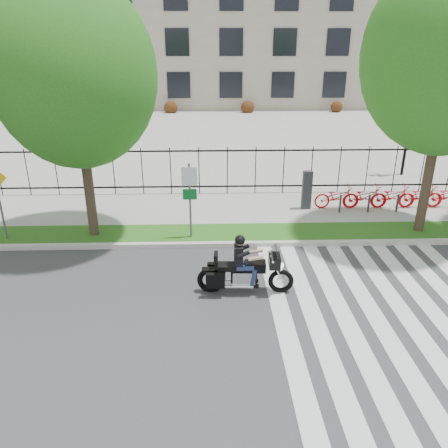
{
  "coord_description": "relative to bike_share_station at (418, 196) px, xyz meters",
  "views": [
    {
      "loc": [
        0.52,
        -8.77,
        6.1
      ],
      "look_at": [
        0.87,
        3.0,
        1.25
      ],
      "focal_mm": 35.0,
      "sensor_mm": 36.0,
      "label": 1
    }
  ],
  "objects": [
    {
      "name": "ground",
      "position": [
        -8.62,
        -7.2,
        -0.61
      ],
      "size": [
        120.0,
        120.0,
        0.0
      ],
      "primitive_type": "plane",
      "color": "#3E3E41",
      "rests_on": "ground"
    },
    {
      "name": "curb",
      "position": [
        -8.62,
        -3.1,
        -0.54
      ],
      "size": [
        60.0,
        0.2,
        0.15
      ],
      "primitive_type": "cube",
      "color": "beige",
      "rests_on": "ground"
    },
    {
      "name": "grass_verge",
      "position": [
        -8.62,
        -2.25,
        -0.54
      ],
      "size": [
        60.0,
        1.5,
        0.15
      ],
      "primitive_type": "cube",
      "color": "#255615",
      "rests_on": "ground"
    },
    {
      "name": "sidewalk",
      "position": [
        -8.62,
        0.25,
        -0.54
      ],
      "size": [
        60.0,
        3.5,
        0.15
      ],
      "primitive_type": "cube",
      "color": "#98968E",
      "rests_on": "ground"
    },
    {
      "name": "plaza",
      "position": [
        -8.62,
        17.8,
        -0.56
      ],
      "size": [
        80.0,
        34.0,
        0.1
      ],
      "primitive_type": "cube",
      "color": "#98968E",
      "rests_on": "ground"
    },
    {
      "name": "crosswalk_stripes",
      "position": [
        -3.79,
        -7.2,
        -0.61
      ],
      "size": [
        5.7,
        8.0,
        0.01
      ],
      "primitive_type": null,
      "color": "silver",
      "rests_on": "ground"
    },
    {
      "name": "iron_fence",
      "position": [
        -8.62,
        2.0,
        0.54
      ],
      "size": [
        30.0,
        0.06,
        2.0
      ],
      "primitive_type": null,
      "color": "black",
      "rests_on": "sidewalk"
    },
    {
      "name": "office_building",
      "position": [
        -8.62,
        37.72,
        9.35
      ],
      "size": [
        60.0,
        21.9,
        20.15
      ],
      "color": "#A59885",
      "rests_on": "ground"
    },
    {
      "name": "lamp_post_right",
      "position": [
        1.38,
        4.8,
        2.59
      ],
      "size": [
        1.06,
        0.7,
        4.25
      ],
      "color": "black",
      "rests_on": "ground"
    },
    {
      "name": "street_tree_1",
      "position": [
        -12.1,
        -2.25,
        4.68
      ],
      "size": [
        4.89,
        4.89,
        7.96
      ],
      "color": "#392B1F",
      "rests_on": "grass_verge"
    },
    {
      "name": "bike_share_station",
      "position": [
        0.0,
        0.0,
        0.0
      ],
      "size": [
        8.85,
        0.84,
        1.5
      ],
      "color": "#2D2D33",
      "rests_on": "sidewalk"
    },
    {
      "name": "sign_pole_regulatory",
      "position": [
        -8.8,
        -2.62,
        1.13
      ],
      "size": [
        0.5,
        0.09,
        2.5
      ],
      "color": "#59595B",
      "rests_on": "grass_verge"
    },
    {
      "name": "motorcycle_rider",
      "position": [
        -7.25,
        -5.92,
        0.04
      ],
      "size": [
        2.56,
        0.77,
        1.97
      ],
      "color": "black",
      "rests_on": "ground"
    }
  ]
}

